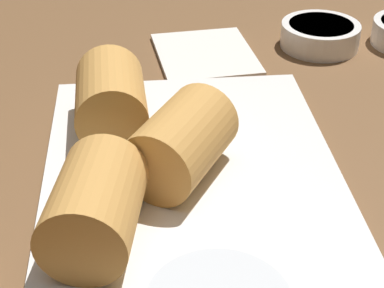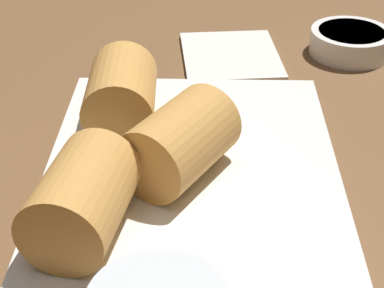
{
  "view_description": "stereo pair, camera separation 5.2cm",
  "coord_description": "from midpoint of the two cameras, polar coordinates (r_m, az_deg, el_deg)",
  "views": [
    {
      "loc": [
        42.4,
        -3.11,
        34.21
      ],
      "look_at": [
        -0.69,
        0.96,
        5.99
      ],
      "focal_mm": 60.0,
      "sensor_mm": 36.0,
      "label": 1
    },
    {
      "loc": [
        42.57,
        2.04,
        34.21
      ],
      "look_at": [
        -0.69,
        0.96,
        5.99
      ],
      "focal_mm": 60.0,
      "sensor_mm": 36.0,
      "label": 2
    }
  ],
  "objects": [
    {
      "name": "napkin",
      "position": [
        0.75,
        -0.8,
        7.91
      ],
      "size": [
        13.87,
        12.16,
        0.6
      ],
      "color": "silver",
      "rests_on": "table_surface"
    },
    {
      "name": "dipping_bowl_near",
      "position": [
        0.78,
        9.46,
        9.55
      ],
      "size": [
        9.29,
        9.29,
        2.88
      ],
      "color": "white",
      "rests_on": "table_surface"
    },
    {
      "name": "roll_front_left",
      "position": [
        0.51,
        -3.99,
        0.48
      ],
      "size": [
        10.98,
        10.01,
        6.23
      ],
      "color": "#D19347",
      "rests_on": "serving_plate"
    },
    {
      "name": "roll_front_right",
      "position": [
        0.58,
        -9.79,
        4.27
      ],
      "size": [
        10.27,
        6.56,
        6.23
      ],
      "color": "#D19347",
      "rests_on": "serving_plate"
    },
    {
      "name": "serving_plate",
      "position": [
        0.53,
        -2.76,
        -2.99
      ],
      "size": [
        32.38,
        24.33,
        1.5
      ],
      "color": "white",
      "rests_on": "table_surface"
    },
    {
      "name": "table_surface",
      "position": [
        0.54,
        -3.69,
        -4.99
      ],
      "size": [
        180.0,
        140.0,
        2.0
      ],
      "color": "brown",
      "rests_on": "ground"
    },
    {
      "name": "roll_back_left",
      "position": [
        0.45,
        -11.76,
        -5.2
      ],
      "size": [
        10.58,
        7.74,
        6.23
      ],
      "color": "#D19347",
      "rests_on": "serving_plate"
    }
  ]
}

